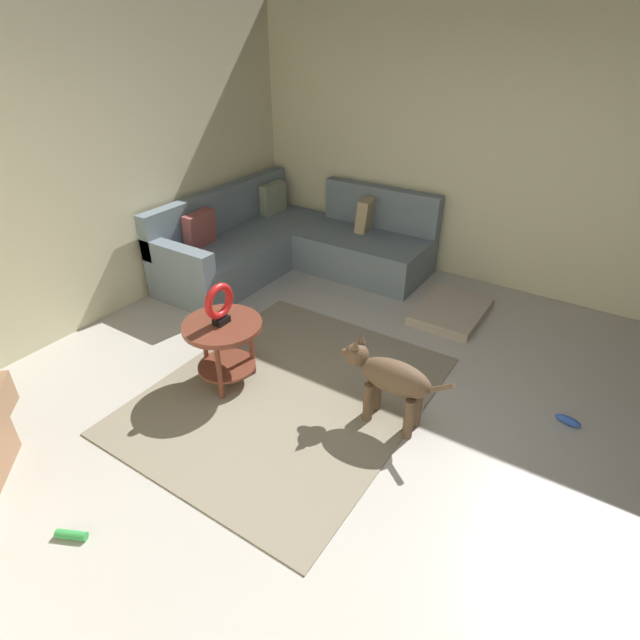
# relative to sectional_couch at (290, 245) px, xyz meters

# --- Properties ---
(ground_plane) EXTENTS (6.00, 6.00, 0.10)m
(ground_plane) POSITION_rel_sectional_couch_xyz_m (-1.99, -2.01, -0.34)
(ground_plane) COLOR #B7B2A8
(wall_back) EXTENTS (6.00, 0.12, 2.70)m
(wall_back) POSITION_rel_sectional_couch_xyz_m (-1.99, 0.93, 1.06)
(wall_back) COLOR beige
(wall_back) RESTS_ON ground_plane
(wall_right) EXTENTS (0.12, 6.00, 2.70)m
(wall_right) POSITION_rel_sectional_couch_xyz_m (0.95, -2.01, 1.06)
(wall_right) COLOR beige
(wall_right) RESTS_ON ground_plane
(area_rug) EXTENTS (2.30, 1.90, 0.01)m
(area_rug) POSITION_rel_sectional_couch_xyz_m (-1.84, -1.31, -0.29)
(area_rug) COLOR gray
(area_rug) RESTS_ON ground_plane
(sectional_couch) EXTENTS (2.20, 2.25, 0.88)m
(sectional_couch) POSITION_rel_sectional_couch_xyz_m (0.00, 0.00, 0.00)
(sectional_couch) COLOR slate
(sectional_couch) RESTS_ON ground_plane
(side_table) EXTENTS (0.60, 0.60, 0.54)m
(side_table) POSITION_rel_sectional_couch_xyz_m (-1.97, -0.82, 0.12)
(side_table) COLOR brown
(side_table) RESTS_ON ground_plane
(torus_sculpture) EXTENTS (0.28, 0.08, 0.33)m
(torus_sculpture) POSITION_rel_sectional_couch_xyz_m (-1.97, -0.82, 0.42)
(torus_sculpture) COLOR black
(torus_sculpture) RESTS_ON side_table
(dog_bed_mat) EXTENTS (0.80, 0.60, 0.09)m
(dog_bed_mat) POSITION_rel_sectional_couch_xyz_m (-0.01, -1.93, -0.25)
(dog_bed_mat) COLOR #B2A38E
(dog_bed_mat) RESTS_ON ground_plane
(dog) EXTENTS (0.22, 0.85, 0.63)m
(dog) POSITION_rel_sectional_couch_xyz_m (-1.69, -2.08, 0.09)
(dog) COLOR brown
(dog) RESTS_ON ground_plane
(dog_toy_rope) EXTENTS (0.12, 0.18, 0.05)m
(dog_toy_rope) POSITION_rel_sectional_couch_xyz_m (-3.51, -1.04, -0.27)
(dog_toy_rope) COLOR green
(dog_toy_rope) RESTS_ON ground_plane
(dog_toy_bone) EXTENTS (0.09, 0.19, 0.06)m
(dog_toy_bone) POSITION_rel_sectional_couch_xyz_m (-1.02, -3.19, -0.26)
(dog_toy_bone) COLOR blue
(dog_toy_bone) RESTS_ON ground_plane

